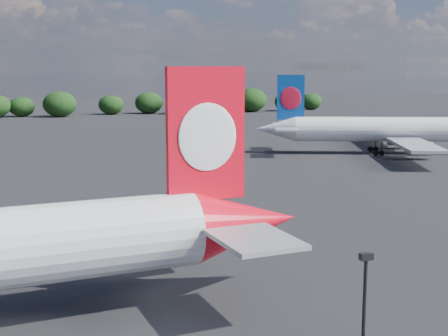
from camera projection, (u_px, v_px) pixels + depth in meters
name	position (u px, v px, depth m)	size (l,w,h in m)	color
ground	(28.00, 177.00, 94.68)	(500.00, 500.00, 0.00)	black
china_southern_airliner	(381.00, 130.00, 119.00)	(44.63, 42.91, 15.02)	silver
billboard_yellow	(62.00, 104.00, 212.40)	(5.00, 0.30, 5.50)	gold
horizon_treeline	(32.00, 104.00, 208.18)	(206.50, 17.45, 9.20)	black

